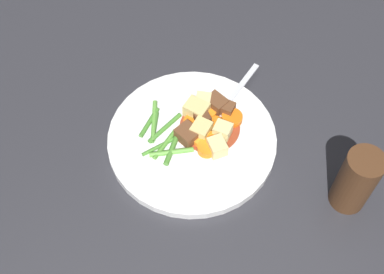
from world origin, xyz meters
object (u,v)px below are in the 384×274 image
(carrot_slice_1, at_px, (209,112))
(carrot_slice_6, at_px, (215,124))
(meat_chunk_0, at_px, (202,119))
(fork, at_px, (230,100))
(carrot_slice_4, at_px, (192,123))
(pepper_mill, at_px, (356,181))
(potato_chunk_4, at_px, (223,131))
(dinner_plate, at_px, (192,140))
(potato_chunk_2, at_px, (200,128))
(meat_chunk_3, at_px, (217,104))
(carrot_slice_0, at_px, (207,148))
(meat_chunk_1, at_px, (226,109))
(carrot_slice_5, at_px, (212,140))
(potato_chunk_3, at_px, (197,110))
(potato_chunk_1, at_px, (203,103))
(potato_chunk_0, at_px, (217,147))
(carrot_slice_2, at_px, (202,138))
(carrot_slice_3, at_px, (232,118))
(meat_chunk_2, at_px, (187,132))

(carrot_slice_1, bearing_deg, carrot_slice_6, -87.16)
(meat_chunk_0, xyz_separation_m, fork, (0.06, 0.03, -0.01))
(carrot_slice_4, bearing_deg, pepper_mill, -48.47)
(potato_chunk_4, bearing_deg, dinner_plate, 164.68)
(fork, height_order, pepper_mill, pepper_mill)
(potato_chunk_2, relative_size, meat_chunk_3, 0.93)
(carrot_slice_0, bearing_deg, meat_chunk_1, 46.08)
(carrot_slice_4, bearing_deg, meat_chunk_0, -10.32)
(carrot_slice_0, height_order, carrot_slice_4, carrot_slice_0)
(carrot_slice_0, relative_size, potato_chunk_2, 0.99)
(carrot_slice_4, distance_m, fork, 0.08)
(carrot_slice_4, xyz_separation_m, meat_chunk_0, (0.02, -0.00, 0.01))
(carrot_slice_5, xyz_separation_m, potato_chunk_3, (-0.01, 0.06, 0.01))
(dinner_plate, bearing_deg, potato_chunk_3, 59.99)
(meat_chunk_3, distance_m, pepper_mill, 0.26)
(meat_chunk_1, bearing_deg, potato_chunk_1, 144.24)
(carrot_slice_0, xyz_separation_m, potato_chunk_0, (0.02, -0.01, 0.01))
(meat_chunk_1, height_order, pepper_mill, pepper_mill)
(carrot_slice_1, height_order, carrot_slice_2, same)
(carrot_slice_3, height_order, potato_chunk_3, potato_chunk_3)
(carrot_slice_2, xyz_separation_m, potato_chunk_3, (0.01, 0.05, 0.01))
(carrot_slice_2, height_order, carrot_slice_4, carrot_slice_2)
(carrot_slice_3, relative_size, meat_chunk_3, 1.05)
(meat_chunk_0, bearing_deg, carrot_slice_0, -102.21)
(potato_chunk_1, bearing_deg, carrot_slice_6, -82.91)
(carrot_slice_6, height_order, pepper_mill, pepper_mill)
(carrot_slice_2, bearing_deg, meat_chunk_2, 142.76)
(dinner_plate, height_order, pepper_mill, pepper_mill)
(meat_chunk_2, bearing_deg, potato_chunk_1, 44.79)
(meat_chunk_3, distance_m, fork, 0.03)
(potato_chunk_3, relative_size, fork, 0.25)
(carrot_slice_1, xyz_separation_m, carrot_slice_2, (-0.03, -0.05, 0.00))
(pepper_mill, bearing_deg, meat_chunk_2, 136.73)
(meat_chunk_3, bearing_deg, potato_chunk_2, -139.07)
(meat_chunk_2, bearing_deg, carrot_slice_0, -60.76)
(potato_chunk_4, bearing_deg, pepper_mill, -49.96)
(carrot_slice_5, height_order, potato_chunk_1, potato_chunk_1)
(potato_chunk_0, relative_size, potato_chunk_1, 1.08)
(potato_chunk_1, height_order, potato_chunk_3, potato_chunk_3)
(potato_chunk_2, xyz_separation_m, meat_chunk_2, (-0.02, 0.00, -0.00))
(meat_chunk_0, bearing_deg, meat_chunk_1, 8.11)
(potato_chunk_4, bearing_deg, carrot_slice_0, -151.08)
(dinner_plate, xyz_separation_m, carrot_slice_6, (0.04, 0.01, 0.01))
(potato_chunk_2, bearing_deg, fork, 31.44)
(potato_chunk_0, bearing_deg, carrot_slice_1, 79.30)
(dinner_plate, bearing_deg, pepper_mill, -43.71)
(meat_chunk_2, height_order, fork, meat_chunk_2)
(carrot_slice_3, bearing_deg, meat_chunk_0, 166.53)
(meat_chunk_1, distance_m, fork, 0.03)
(carrot_slice_6, height_order, potato_chunk_2, potato_chunk_2)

